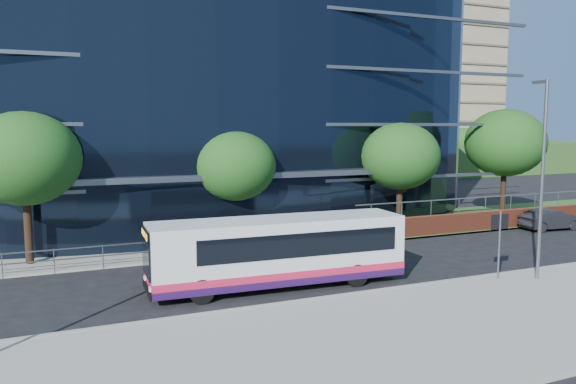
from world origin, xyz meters
name	(u,v)px	position (x,y,z in m)	size (l,w,h in m)	color
ground	(382,285)	(0.00, 0.00, 0.00)	(200.00, 200.00, 0.00)	black
pavement_near	(468,323)	(0.00, -5.00, 0.07)	(80.00, 8.00, 0.15)	gray
kerb	(396,289)	(0.00, -1.00, 0.08)	(80.00, 0.25, 0.16)	gray
yellow_line_outer	(393,290)	(0.00, -0.80, 0.01)	(80.00, 0.08, 0.01)	gold
yellow_line_inner	(391,289)	(0.00, -0.65, 0.01)	(80.00, 0.08, 0.01)	gold
far_forecourt	(174,243)	(-6.00, 11.00, 0.05)	(50.00, 8.00, 0.10)	gray
grass_verge	(574,210)	(24.00, 11.00, 0.06)	(36.00, 8.00, 0.12)	#2D511E
glass_office	(170,101)	(-4.00, 20.85, 8.00)	(44.00, 23.10, 16.00)	black
guard_railings	(149,247)	(-8.00, 7.00, 0.82)	(24.00, 0.05, 1.10)	slate
apartment_block	(356,94)	(32.00, 57.21, 11.11)	(60.00, 42.00, 30.00)	#2D511E
street_sign	(500,230)	(4.50, -1.59, 2.15)	(0.85, 0.09, 2.80)	slate
tree_far_a	(24,159)	(-13.00, 9.00, 4.86)	(4.95, 4.95, 6.98)	black
tree_far_b	(235,166)	(-3.00, 9.50, 4.21)	(4.29, 4.29, 6.05)	black
tree_far_c	(400,156)	(7.00, 9.00, 4.54)	(4.62, 4.62, 6.51)	black
tree_far_d	(505,143)	(16.00, 10.00, 5.19)	(5.28, 5.28, 7.44)	black
tree_dist_e	(370,141)	(24.00, 40.00, 4.54)	(4.62, 4.62, 6.51)	black
tree_dist_f	(463,141)	(40.00, 42.00, 4.21)	(4.29, 4.29, 6.05)	black
streetlight_east	(542,173)	(6.00, -2.17, 4.44)	(0.15, 0.77, 8.00)	slate
city_bus	(280,251)	(-3.84, 1.34, 1.45)	(10.21, 2.79, 2.73)	silver
parked_car	(551,219)	(16.03, 6.01, 0.64)	(1.36, 3.89, 1.28)	black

